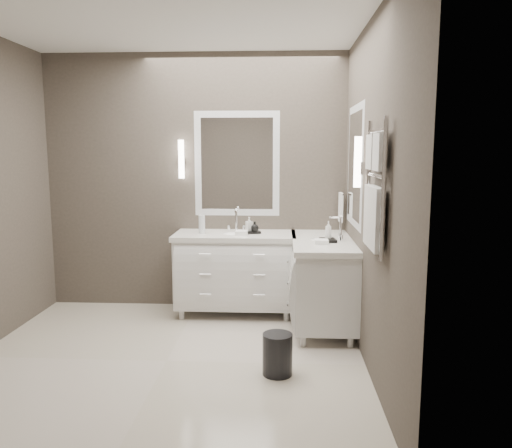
{
  "coord_description": "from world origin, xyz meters",
  "views": [
    {
      "loc": [
        0.92,
        -3.8,
        1.69
      ],
      "look_at": [
        0.69,
        0.7,
        1.03
      ],
      "focal_mm": 35.0,
      "sensor_mm": 36.0,
      "label": 1
    }
  ],
  "objects_px": {
    "towel_ladder": "(375,195)",
    "vanity_right": "(323,277)",
    "vanity_back": "(235,268)",
    "waste_bin": "(277,354)"
  },
  "relations": [
    {
      "from": "vanity_right",
      "to": "waste_bin",
      "type": "xyz_separation_m",
      "value": [
        -0.43,
        -1.09,
        -0.33
      ]
    },
    {
      "from": "towel_ladder",
      "to": "vanity_right",
      "type": "bearing_deg",
      "value": 99.84
    },
    {
      "from": "vanity_back",
      "to": "vanity_right",
      "type": "height_order",
      "value": "same"
    },
    {
      "from": "vanity_right",
      "to": "waste_bin",
      "type": "bearing_deg",
      "value": -111.22
    },
    {
      "from": "waste_bin",
      "to": "vanity_back",
      "type": "bearing_deg",
      "value": 107.59
    },
    {
      "from": "towel_ladder",
      "to": "waste_bin",
      "type": "relative_size",
      "value": 2.82
    },
    {
      "from": "vanity_right",
      "to": "waste_bin",
      "type": "relative_size",
      "value": 3.89
    },
    {
      "from": "vanity_back",
      "to": "vanity_right",
      "type": "distance_m",
      "value": 0.93
    },
    {
      "from": "vanity_right",
      "to": "towel_ladder",
      "type": "bearing_deg",
      "value": -80.16
    },
    {
      "from": "vanity_back",
      "to": "towel_ladder",
      "type": "distance_m",
      "value": 2.16
    }
  ]
}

